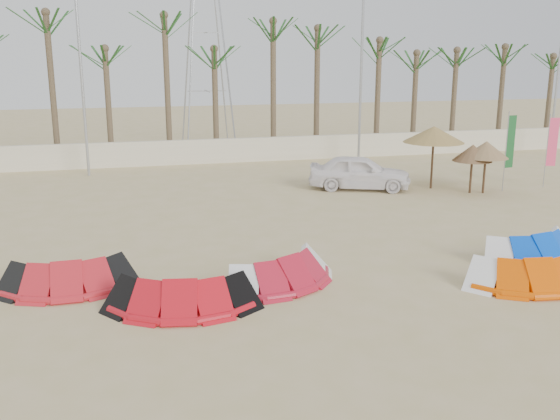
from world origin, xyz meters
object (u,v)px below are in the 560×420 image
object	(u,v)px
kite_red_right	(280,267)
parasol_right	(473,153)
parasol_left	(434,134)
kite_red_mid	(180,289)
kite_orange	(525,268)
kite_red_left	(69,271)
parasol_mid	(486,150)
kite_blue	(528,243)
car	(360,172)

from	to	relation	value
kite_red_right	parasol_right	size ratio (longest dim) A/B	1.81
parasol_left	parasol_right	xyz separation A→B (m)	(1.16, -1.27, -0.66)
kite_red_mid	kite_orange	bearing A→B (deg)	-4.90
kite_red_left	parasol_mid	world-z (taller)	parasol_mid
kite_red_mid	kite_red_right	size ratio (longest dim) A/B	0.98
kite_red_left	kite_red_mid	distance (m)	3.24
kite_red_left	parasol_mid	bearing A→B (deg)	23.67
kite_red_right	parasol_mid	xyz separation A→B (m)	(11.02, 8.12, 1.44)
kite_red_mid	parasol_left	bearing A→B (deg)	41.20
kite_blue	parasol_mid	size ratio (longest dim) A/B	1.59
kite_blue	parasol_left	xyz separation A→B (m)	(1.84, 9.39, 1.96)
kite_red_right	kite_orange	xyz separation A→B (m)	(6.06, -1.69, 0.00)
kite_red_left	kite_orange	world-z (taller)	same
kite_blue	kite_orange	bearing A→B (deg)	-127.59
kite_blue	car	size ratio (longest dim) A/B	0.80
parasol_mid	kite_red_right	bearing A→B (deg)	-143.60
kite_red_left	kite_blue	size ratio (longest dim) A/B	0.95
kite_red_right	kite_blue	distance (m)	7.50
kite_orange	car	world-z (taller)	car
kite_red_left	kite_blue	distance (m)	12.80
kite_red_mid	kite_blue	bearing A→B (deg)	6.22
parasol_left	parasol_right	distance (m)	1.84
parasol_mid	parasol_right	world-z (taller)	parasol_mid
kite_orange	parasol_left	distance (m)	11.87
parasol_right	car	bearing A→B (deg)	155.83
kite_red_mid	parasol_left	distance (m)	16.06
parasol_mid	parasol_right	size ratio (longest dim) A/B	1.07
kite_red_right	kite_orange	world-z (taller)	same
kite_red_right	parasol_left	size ratio (longest dim) A/B	1.38
kite_orange	car	bearing A→B (deg)	89.24
kite_red_right	parasol_left	bearing A→B (deg)	45.69
kite_red_left	parasol_left	distance (m)	17.06
kite_blue	kite_red_mid	bearing A→B (deg)	-173.78
kite_red_left	kite_red_right	distance (m)	5.37
kite_blue	parasol_mid	xyz separation A→B (m)	(3.53, 7.96, 1.44)
car	kite_red_mid	bearing A→B (deg)	163.78
kite_red_left	kite_blue	world-z (taller)	same
parasol_left	parasol_mid	world-z (taller)	parasol_left
kite_red_mid	car	size ratio (longest dim) A/B	0.84
kite_red_mid	kite_red_right	world-z (taller)	same
kite_red_mid	parasol_left	world-z (taller)	parasol_left
kite_red_right	kite_red_left	bearing A→B (deg)	169.52
kite_red_right	parasol_right	bearing A→B (deg)	38.30
kite_red_right	kite_orange	bearing A→B (deg)	-15.58
parasol_mid	parasol_right	bearing A→B (deg)	162.99
kite_red_mid	parasol_mid	size ratio (longest dim) A/B	1.65
kite_red_left	kite_red_right	world-z (taller)	same
parasol_mid	car	size ratio (longest dim) A/B	0.51
kite_red_right	kite_blue	bearing A→B (deg)	1.27
kite_red_mid	car	distance (m)	14.26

